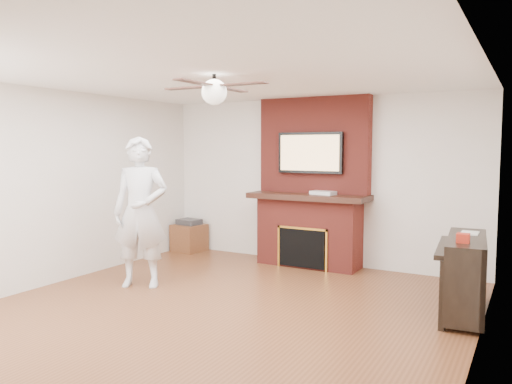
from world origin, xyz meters
The scene contains 12 objects.
room_shell centered at (0.00, 0.00, 1.25)m, with size 5.36×5.86×2.86m.
fireplace centered at (0.00, 2.55, 1.00)m, with size 1.78×0.64×2.50m.
tv centered at (0.00, 2.50, 1.68)m, with size 1.00×0.08×0.60m.
ceiling_fan centered at (0.00, 0.00, 2.33)m, with size 1.21×1.21×0.31m.
person centered at (-1.42, 0.43, 0.95)m, with size 0.69×0.46×1.89m, color silver.
side_table centered at (-2.20, 2.48, 0.25)m, with size 0.53×0.53×0.55m.
piano centered at (2.30, 1.24, 0.44)m, with size 0.58×1.30×0.92m.
cable_box centered at (0.23, 2.45, 1.10)m, with size 0.35×0.20×0.05m, color silver.
candle_orange centered at (-0.24, 2.39, 0.06)m, with size 0.08×0.08×0.13m, color #BC5D16.
candle_green centered at (-0.12, 2.34, 0.05)m, with size 0.07×0.07×0.09m, color #548C38.
candle_cream centered at (0.16, 2.38, 0.05)m, with size 0.07×0.07×0.10m, color beige.
candle_blue centered at (0.27, 2.34, 0.03)m, with size 0.06×0.06×0.07m, color #3544A0.
Camera 1 is at (2.88, -4.29, 1.75)m, focal length 35.00 mm.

